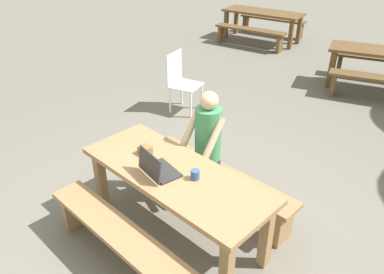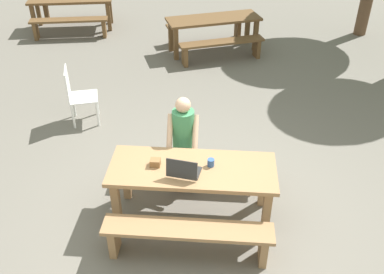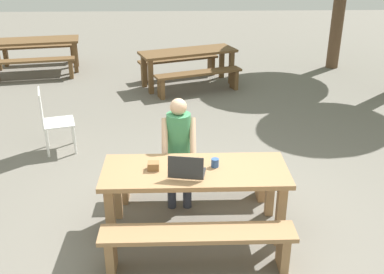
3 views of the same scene
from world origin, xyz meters
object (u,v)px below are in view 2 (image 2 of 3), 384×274
object	(u,v)px
picnic_table_rear	(71,3)
coffee_mug	(211,163)
picnic_table_mid	(214,23)
picnic_table_front	(192,175)
plastic_chair	(77,94)
person_seated	(183,138)
laptop	(183,170)
small_pouch	(155,162)

from	to	relation	value
picnic_table_rear	coffee_mug	bearing A→B (deg)	-69.95
picnic_table_mid	coffee_mug	bearing A→B (deg)	-108.45
picnic_table_front	picnic_table_rear	distance (m)	7.15
plastic_chair	picnic_table_rear	size ratio (longest dim) A/B	0.46
coffee_mug	person_seated	xyz separation A→B (m)	(-0.37, 0.54, -0.05)
picnic_table_mid	picnic_table_rear	bearing A→B (deg)	141.36
laptop	small_pouch	world-z (taller)	laptop
picnic_table_front	picnic_table_mid	world-z (taller)	picnic_table_front
small_pouch	picnic_table_rear	distance (m)	6.95
picnic_table_front	plastic_chair	bearing A→B (deg)	134.44
picnic_table_mid	picnic_table_rear	distance (m)	3.65
person_seated	plastic_chair	bearing A→B (deg)	141.86
picnic_table_rear	laptop	bearing A→B (deg)	-72.70
coffee_mug	person_seated	size ratio (longest dim) A/B	0.07
small_pouch	picnic_table_rear	world-z (taller)	small_pouch
picnic_table_front	coffee_mug	world-z (taller)	coffee_mug
small_pouch	person_seated	bearing A→B (deg)	65.78
small_pouch	picnic_table_mid	bearing A→B (deg)	84.65
picnic_table_front	coffee_mug	bearing A→B (deg)	13.69
picnic_table_front	laptop	xyz separation A→B (m)	(-0.09, -0.13, 0.17)
laptop	coffee_mug	world-z (taller)	laptop
coffee_mug	plastic_chair	bearing A→B (deg)	138.00
person_seated	picnic_table_rear	distance (m)	6.55
plastic_chair	coffee_mug	bearing A→B (deg)	-147.99
small_pouch	laptop	bearing A→B (deg)	-22.61
plastic_chair	picnic_table_mid	world-z (taller)	plastic_chair
picnic_table_mid	picnic_table_rear	world-z (taller)	picnic_table_mid
picnic_table_front	laptop	world-z (taller)	laptop
picnic_table_mid	plastic_chair	bearing A→B (deg)	-143.60
picnic_table_rear	picnic_table_mid	bearing A→B (deg)	-28.54
small_pouch	picnic_table_rear	bearing A→B (deg)	115.45
person_seated	coffee_mug	bearing A→B (deg)	-55.77
person_seated	plastic_chair	xyz separation A→B (m)	(-1.83, 1.43, -0.24)
person_seated	picnic_table_rear	size ratio (longest dim) A/B	0.63
picnic_table_front	picnic_table_mid	size ratio (longest dim) A/B	0.92
small_pouch	coffee_mug	world-z (taller)	coffee_mug
plastic_chair	small_pouch	bearing A→B (deg)	-158.24
laptop	person_seated	size ratio (longest dim) A/B	0.30
laptop	picnic_table_rear	world-z (taller)	laptop
laptop	person_seated	xyz separation A→B (m)	(-0.07, 0.73, -0.07)
picnic_table_front	small_pouch	world-z (taller)	small_pouch
coffee_mug	picnic_table_mid	world-z (taller)	coffee_mug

